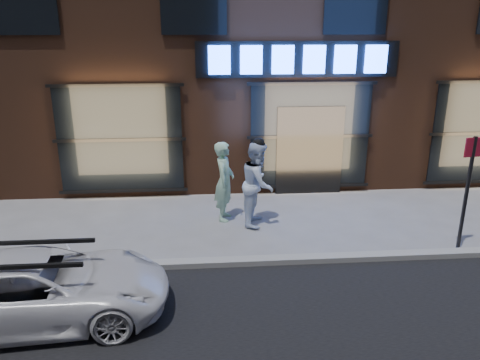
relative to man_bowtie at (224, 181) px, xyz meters
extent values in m
plane|color=slate|center=(2.38, -2.28, -0.95)|extent=(90.00, 90.00, 0.00)
cube|color=gray|center=(2.38, -2.28, -0.89)|extent=(60.00, 0.25, 0.12)
cube|color=#54301E|center=(2.38, 5.72, 4.05)|extent=(30.00, 8.00, 10.00)
cube|color=black|center=(1.98, 1.67, 2.65)|extent=(5.20, 0.06, 0.90)
cube|color=black|center=(2.38, 1.64, 0.25)|extent=(1.80, 0.10, 2.40)
cube|color=#FFBF72|center=(-2.62, 1.70, 0.65)|extent=(3.00, 0.04, 2.60)
cube|color=black|center=(-2.62, 1.66, 0.65)|extent=(3.20, 0.06, 2.80)
cube|color=#FFBF72|center=(2.38, 1.70, 0.65)|extent=(3.00, 0.04, 2.60)
cube|color=black|center=(2.38, 1.66, 0.65)|extent=(3.20, 0.06, 2.80)
cube|color=black|center=(-0.62, 1.66, 4.05)|extent=(1.60, 0.06, 1.60)
cube|color=black|center=(3.38, 1.66, 4.05)|extent=(1.60, 0.06, 1.60)
cube|color=#2659FF|center=(-0.02, 1.60, 2.65)|extent=(0.55, 0.12, 0.70)
cube|color=#2659FF|center=(0.78, 1.60, 2.65)|extent=(0.55, 0.12, 0.70)
cube|color=#2659FF|center=(1.58, 1.60, 2.65)|extent=(0.55, 0.12, 0.70)
cube|color=#2659FF|center=(2.38, 1.60, 2.65)|extent=(0.55, 0.12, 0.70)
cube|color=#2659FF|center=(3.18, 1.60, 2.65)|extent=(0.55, 0.12, 0.70)
cube|color=#2659FF|center=(3.98, 1.60, 2.65)|extent=(0.55, 0.12, 0.70)
imported|color=#B3ECCC|center=(0.00, 0.00, 0.00)|extent=(0.58, 0.77, 1.90)
imported|color=white|center=(0.76, -0.31, 0.03)|extent=(0.96, 1.11, 1.96)
imported|color=silver|center=(-3.05, -3.78, -0.40)|extent=(4.10, 2.16, 1.10)
cylinder|color=#262628|center=(4.75, -2.00, 0.25)|extent=(0.08, 0.08, 2.41)
cube|color=#A41229|center=(4.75, -2.00, 1.25)|extent=(0.38, 0.08, 0.38)
camera|label=1|loc=(-0.45, -10.38, 3.52)|focal=35.00mm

